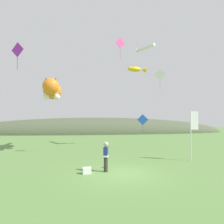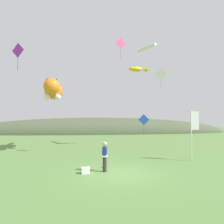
# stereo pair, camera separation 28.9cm
# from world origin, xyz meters

# --- Properties ---
(ground_plane) EXTENTS (120.00, 120.00, 0.00)m
(ground_plane) POSITION_xyz_m (0.00, 0.00, 0.00)
(ground_plane) COLOR #5B8442
(distant_hill_ridge) EXTENTS (58.69, 10.38, 6.73)m
(distant_hill_ridge) POSITION_xyz_m (0.00, 32.00, 0.00)
(distant_hill_ridge) COLOR #4C563D
(distant_hill_ridge) RESTS_ON ground
(festival_attendant) EXTENTS (0.36, 0.47, 1.77)m
(festival_attendant) POSITION_xyz_m (-0.84, 0.45, 0.95)
(festival_attendant) COLOR #332D28
(festival_attendant) RESTS_ON ground
(kite_spool) EXTENTS (0.16, 0.24, 0.24)m
(kite_spool) POSITION_xyz_m (-0.73, 1.44, 0.12)
(kite_spool) COLOR olive
(kite_spool) RESTS_ON ground
(picnic_cooler) EXTENTS (0.53, 0.39, 0.36)m
(picnic_cooler) POSITION_xyz_m (-1.97, 0.17, 0.18)
(picnic_cooler) COLOR white
(picnic_cooler) RESTS_ON ground
(festival_banner_pole) EXTENTS (0.66, 0.08, 3.79)m
(festival_banner_pole) POSITION_xyz_m (6.06, 2.77, 2.48)
(festival_banner_pole) COLOR silver
(festival_banner_pole) RESTS_ON ground
(kite_giant_cat) EXTENTS (2.15, 6.52, 1.98)m
(kite_giant_cat) POSITION_xyz_m (-5.46, 9.19, 6.03)
(kite_giant_cat) COLOR orange
(kite_fish_windsock) EXTENTS (2.30, 1.01, 0.69)m
(kite_fish_windsock) POSITION_xyz_m (3.68, 10.60, 8.85)
(kite_fish_windsock) COLOR gold
(kite_tube_streamer) EXTENTS (1.72, 2.56, 0.44)m
(kite_tube_streamer) POSITION_xyz_m (4.72, 10.63, 11.38)
(kite_tube_streamer) COLOR white
(kite_diamond_white) EXTENTS (1.02, 0.48, 2.02)m
(kite_diamond_white) POSITION_xyz_m (4.89, 6.41, 7.33)
(kite_diamond_white) COLOR white
(kite_diamond_violet) EXTENTS (0.99, 0.51, 2.00)m
(kite_diamond_violet) POSITION_xyz_m (-6.93, 3.35, 8.11)
(kite_diamond_violet) COLOR purple
(kite_diamond_blue) EXTENTS (1.14, 0.37, 2.09)m
(kite_diamond_blue) POSITION_xyz_m (4.06, 9.43, 3.04)
(kite_diamond_blue) COLOR blue
(kite_diamond_pink) EXTENTS (0.89, 0.36, 1.85)m
(kite_diamond_pink) POSITION_xyz_m (0.85, 5.03, 9.62)
(kite_diamond_pink) COLOR #E53F8C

